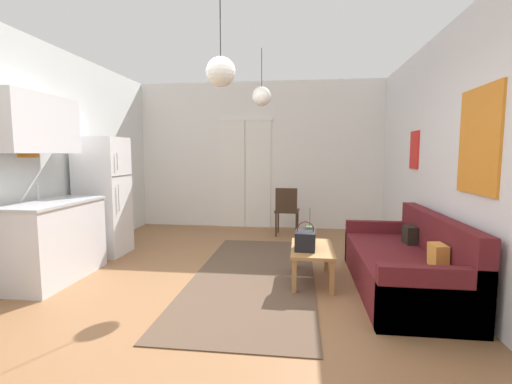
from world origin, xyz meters
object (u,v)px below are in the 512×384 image
(coffee_table, at_px, (312,252))
(pendant_lamp_far, at_px, (262,96))
(bamboo_vase, at_px, (310,236))
(refrigerator, at_px, (103,196))
(handbag, at_px, (305,240))
(pendant_lamp_near, at_px, (221,72))
(couch, at_px, (408,266))
(accent_chair, at_px, (287,209))

(coffee_table, relative_size, pendant_lamp_far, 1.14)
(bamboo_vase, height_order, refrigerator, refrigerator)
(pendant_lamp_far, bearing_deg, handbag, -57.93)
(bamboo_vase, height_order, pendant_lamp_far, pendant_lamp_far)
(bamboo_vase, relative_size, handbag, 1.41)
(refrigerator, height_order, pendant_lamp_near, pendant_lamp_near)
(couch, height_order, coffee_table, couch)
(accent_chair, bearing_deg, pendant_lamp_far, 81.22)
(accent_chair, relative_size, pendant_lamp_near, 0.99)
(bamboo_vase, bearing_deg, refrigerator, 166.28)
(bamboo_vase, xyz_separation_m, accent_chair, (-0.34, 2.20, -0.02))
(pendant_lamp_far, bearing_deg, pendant_lamp_near, -92.92)
(handbag, bearing_deg, pendant_lamp_near, -122.83)
(refrigerator, distance_m, pendant_lamp_near, 3.20)
(coffee_table, distance_m, refrigerator, 3.11)
(bamboo_vase, height_order, pendant_lamp_near, pendant_lamp_near)
(accent_chair, height_order, pendant_lamp_far, pendant_lamp_far)
(coffee_table, height_order, refrigerator, refrigerator)
(handbag, relative_size, refrigerator, 0.19)
(couch, distance_m, bamboo_vase, 1.09)
(bamboo_vase, relative_size, refrigerator, 0.26)
(coffee_table, xyz_separation_m, pendant_lamp_near, (-0.78, -1.19, 1.76))
(accent_chair, bearing_deg, handbag, 100.49)
(pendant_lamp_far, bearing_deg, accent_chair, 77.85)
(accent_chair, bearing_deg, pendant_lamp_near, 86.64)
(pendant_lamp_near, bearing_deg, refrigerator, 138.19)
(refrigerator, bearing_deg, handbag, -16.88)
(bamboo_vase, height_order, handbag, bamboo_vase)
(handbag, height_order, pendant_lamp_far, pendant_lamp_far)
(coffee_table, height_order, bamboo_vase, bamboo_vase)
(refrigerator, relative_size, accent_chair, 1.95)
(accent_chair, bearing_deg, couch, 123.39)
(coffee_table, bearing_deg, pendant_lamp_near, -123.13)
(coffee_table, relative_size, pendant_lamp_near, 0.98)
(couch, xyz_separation_m, pendant_lamp_near, (-1.79, -1.04, 1.84))
(bamboo_vase, relative_size, pendant_lamp_far, 0.59)
(bamboo_vase, distance_m, refrigerator, 3.05)
(pendant_lamp_near, bearing_deg, couch, 30.22)
(refrigerator, bearing_deg, accent_chair, 29.57)
(couch, relative_size, pendant_lamp_far, 2.72)
(handbag, bearing_deg, pendant_lamp_far, 122.07)
(refrigerator, xyz_separation_m, accent_chair, (2.60, 1.48, -0.36))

